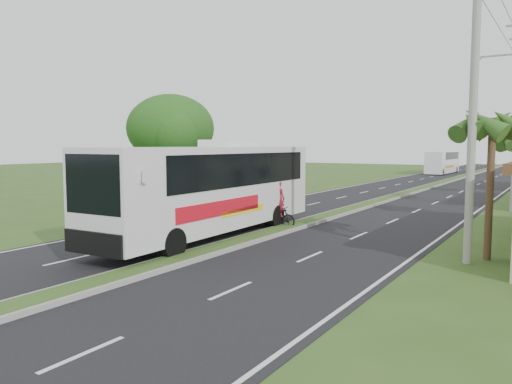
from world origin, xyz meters
The scene contains 11 objects.
ground centered at (0.00, 0.00, 0.00)m, with size 180.00×180.00×0.00m, color #31501D.
road_asphalt centered at (0.00, 20.00, 0.01)m, with size 14.00×160.00×0.02m, color black.
median_strip centered at (0.00, 20.00, 0.10)m, with size 1.20×160.00×0.18m.
lane_edge_left centered at (-6.70, 20.00, 0.00)m, with size 0.12×160.00×0.01m, color silver.
lane_edge_right centered at (6.70, 20.00, 0.00)m, with size 0.12×160.00×0.01m, color silver.
palm_verge_a centered at (9.00, 3.00, 4.74)m, with size 2.40×2.40×5.45m.
shade_tree centered at (-12.11, 10.02, 5.03)m, with size 6.30×6.00×7.54m.
utility_pole_a centered at (8.50, 2.00, 5.67)m, with size 1.60×0.28×11.00m.
coach_bus_main centered at (-1.83, 1.30, 2.36)m, with size 3.15×13.36×4.29m.
coach_bus_far centered at (-3.98, 58.62, 1.80)m, with size 2.58×10.92×3.17m.
motorcyclist centered at (-0.67, 5.05, 0.83)m, with size 1.81×0.55×2.31m.
Camera 1 is at (11.29, -16.12, 4.05)m, focal length 35.00 mm.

